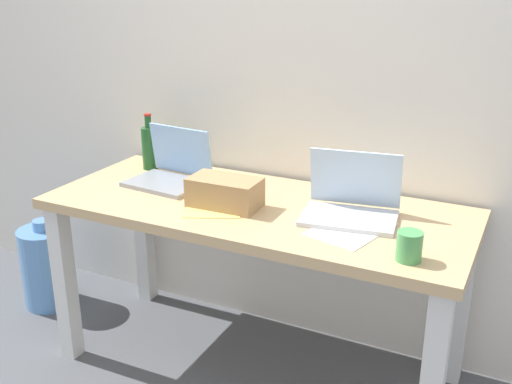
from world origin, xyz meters
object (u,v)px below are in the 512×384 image
desk (256,230)px  beer_bottle (149,147)px  computer_mouse (238,183)px  coffee_mug (409,246)px  laptop_left (171,172)px  water_cooler_jug (47,266)px  laptop_right (351,204)px  cardboard_box (225,192)px

desk → beer_bottle: (-0.63, 0.19, 0.21)m
desk → computer_mouse: (-0.16, 0.15, 0.12)m
desk → coffee_mug: size_ratio=17.22×
computer_mouse → coffee_mug: coffee_mug is taller
laptop_left → coffee_mug: 1.11m
desk → laptop_left: size_ratio=5.00×
computer_mouse → laptop_left: bearing=-150.2°
laptop_left → desk: bearing=-8.6°
computer_mouse → water_cooler_jug: size_ratio=0.22×
laptop_right → beer_bottle: bearing=171.1°
laptop_left → beer_bottle: 0.24m
computer_mouse → water_cooler_jug: (-1.01, -0.14, -0.55)m
beer_bottle → water_cooler_jug: size_ratio=0.56×
laptop_right → coffee_mug: bearing=-43.7°
beer_bottle → cardboard_box: 0.60m
desk → computer_mouse: size_ratio=16.36×
computer_mouse → laptop_right: bearing=0.4°
desk → computer_mouse: bearing=136.3°
desk → coffee_mug: coffee_mug is taller
cardboard_box → computer_mouse: bearing=105.4°
cardboard_box → water_cooler_jug: size_ratio=0.60×
beer_bottle → cardboard_box: (0.53, -0.26, -0.05)m
laptop_left → laptop_right: bearing=-2.1°
desk → laptop_right: 0.40m
laptop_left → cardboard_box: bearing=-22.2°
laptop_right → cardboard_box: bearing=-166.8°
beer_bottle → computer_mouse: (0.47, -0.04, -0.09)m
computer_mouse → cardboard_box: 0.23m
desk → water_cooler_jug: (-1.16, 0.01, -0.43)m
laptop_left → cardboard_box: size_ratio=1.22×
desk → laptop_left: 0.47m
beer_bottle → computer_mouse: beer_bottle is taller
desk → coffee_mug: 0.69m
laptop_left → beer_bottle: size_ratio=1.30×
computer_mouse → cardboard_box: (0.06, -0.22, 0.04)m
laptop_right → beer_bottle: beer_bottle is taller
desk → beer_bottle: size_ratio=6.48×
laptop_right → beer_bottle: (-0.99, 0.16, 0.05)m
coffee_mug → water_cooler_jug: (-1.80, 0.23, -0.58)m
desk → beer_bottle: beer_bottle is taller
laptop_left → water_cooler_jug: bearing=-175.8°
laptop_right → water_cooler_jug: laptop_right is taller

